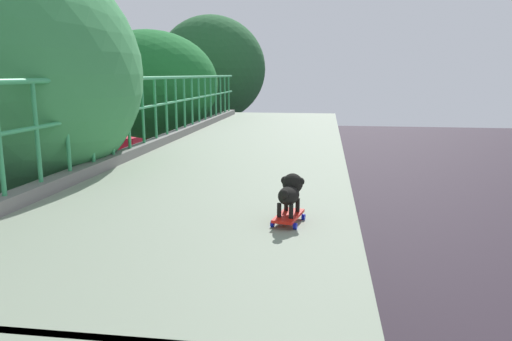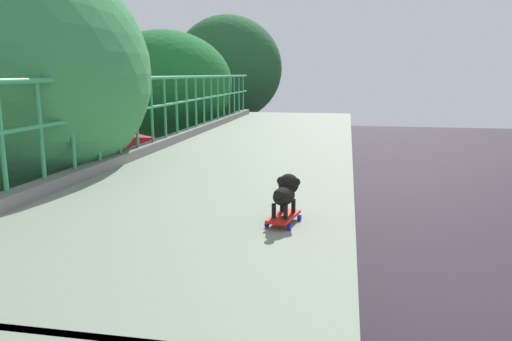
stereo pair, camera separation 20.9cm
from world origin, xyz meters
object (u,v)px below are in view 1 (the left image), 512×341
at_px(car_green_sixth, 10,240).
at_px(small_dog, 290,190).
at_px(car_blue_seventh, 148,221).
at_px(car_yellow_cab_fifth, 59,291).
at_px(toy_skateboard, 288,216).
at_px(city_bus, 152,148).

xyz_separation_m(car_green_sixth, small_dog, (10.48, -10.75, 4.75)).
height_order(car_blue_seventh, small_dog, small_dog).
relative_size(car_blue_seventh, small_dog, 9.33).
height_order(car_yellow_cab_fifth, toy_skateboard, toy_skateboard).
relative_size(car_green_sixth, toy_skateboard, 10.10).
relative_size(car_yellow_cab_fifth, car_green_sixth, 1.00).
relative_size(car_green_sixth, car_blue_seventh, 1.15).
bearing_deg(car_green_sixth, small_dog, -45.72).
bearing_deg(toy_skateboard, car_green_sixth, 134.11).
height_order(car_yellow_cab_fifth, city_bus, city_bus).
distance_m(car_blue_seventh, city_bus, 11.86).
bearing_deg(car_green_sixth, car_yellow_cab_fifth, -42.80).
bearing_deg(city_bus, small_dog, -67.19).
relative_size(car_blue_seventh, city_bus, 0.33).
height_order(toy_skateboard, small_dog, small_dog).
distance_m(car_green_sixth, car_blue_seventh, 4.89).
bearing_deg(city_bus, toy_skateboard, -67.25).
relative_size(car_blue_seventh, toy_skateboard, 8.75).
bearing_deg(city_bus, car_yellow_cab_fifth, -77.63).
height_order(car_green_sixth, small_dog, small_dog).
bearing_deg(car_yellow_cab_fifth, car_blue_seventh, 90.00).
xyz_separation_m(car_yellow_cab_fifth, toy_skateboard, (6.55, -7.17, 4.47)).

